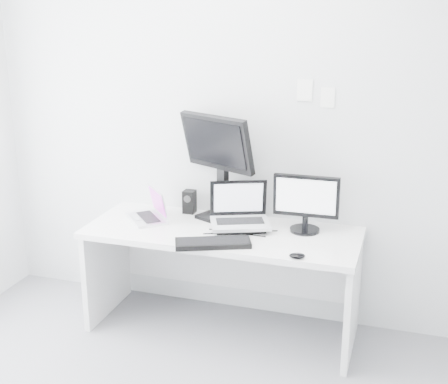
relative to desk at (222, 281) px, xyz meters
The scene contains 11 objects.
back_wall 1.05m from the desk, 90.00° to the left, with size 3.60×3.60×0.00m, color silver.
desk is the anchor object (origin of this frame).
macbook 0.73m from the desk, behind, with size 0.30×0.23×0.23m, color silver.
speaker 0.61m from the desk, 141.15° to the left, with size 0.08×0.08×0.16m, color black.
dell_laptop 0.54m from the desk, 23.32° to the left, with size 0.38×0.29×0.32m, color silver.
rear_monitor 0.77m from the desk, 112.55° to the left, with size 0.55×0.20×0.75m, color black.
samsung_monitor 0.78m from the desk, 15.54° to the left, with size 0.43×0.20×0.39m, color black.
keyboard 0.47m from the desk, 84.06° to the right, with size 0.46×0.16×0.03m, color black.
mouse 0.74m from the desk, 28.72° to the right, with size 0.10×0.06×0.03m, color black.
wall_note_0 1.38m from the desk, 37.40° to the left, with size 0.10×0.00×0.14m, color white.
wall_note_1 1.40m from the desk, 29.83° to the left, with size 0.09×0.00×0.13m, color white.
Camera 1 is at (1.15, -2.33, 2.16)m, focal length 48.99 mm.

